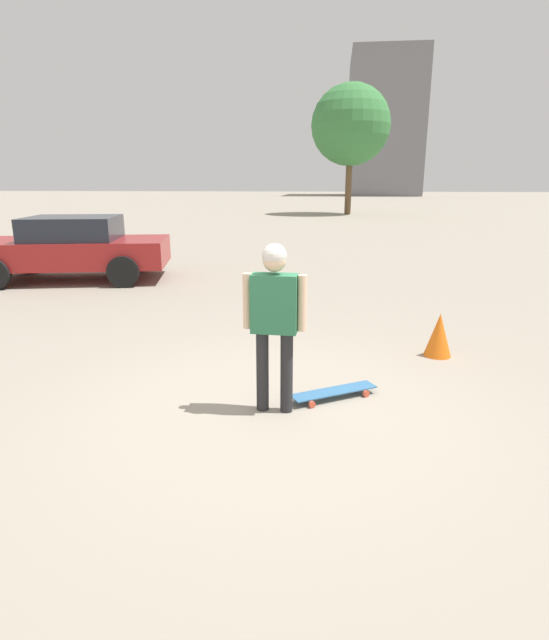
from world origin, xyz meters
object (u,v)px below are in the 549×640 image
object	(u,v)px
traffic_cone	(439,335)
person	(274,310)
car_parked_near	(71,247)
skateboard	(334,392)

from	to	relation	value
traffic_cone	person	bearing A→B (deg)	133.73
car_parked_near	traffic_cone	size ratio (longest dim) A/B	8.08
person	traffic_cone	xyz separation A→B (m)	(1.77, -1.85, -0.72)
car_parked_near	traffic_cone	bearing A→B (deg)	136.64
car_parked_near	traffic_cone	distance (m)	8.21
skateboard	traffic_cone	world-z (taller)	traffic_cone
person	car_parked_near	size ratio (longest dim) A/B	0.36
skateboard	person	bearing A→B (deg)	0.60
skateboard	traffic_cone	bearing A→B (deg)	-162.82
person	skateboard	size ratio (longest dim) A/B	1.79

